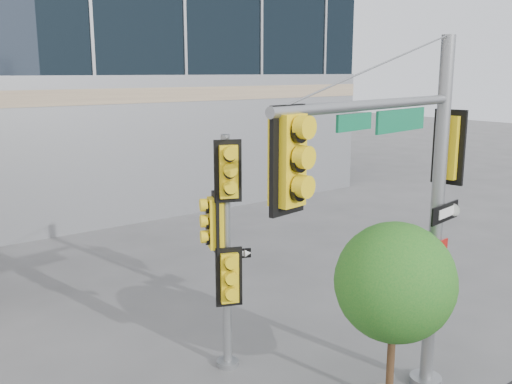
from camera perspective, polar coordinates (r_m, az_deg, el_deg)
main_signal_pole at (r=10.08m, az=14.85°, el=0.45°), size 5.24×1.33×6.79m
secondary_signal_pole at (r=11.50m, az=-3.14°, el=-4.46°), size 0.84×0.82×4.94m
street_tree at (r=10.83m, az=13.76°, el=-9.15°), size 2.26×2.20×3.52m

